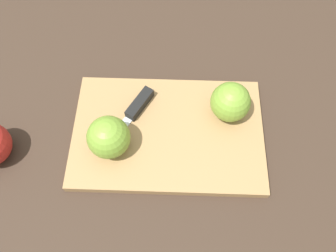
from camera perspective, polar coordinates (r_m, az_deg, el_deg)
The scene contains 5 objects.
ground_plane at distance 0.62m, azimuth 0.00°, elevation -1.58°, with size 4.00×4.00×0.00m, color #38281E.
cutting_board at distance 0.61m, azimuth 0.00°, elevation -1.22°, with size 0.37×0.26×0.02m.
apple_half_left at distance 0.60m, azimuth 10.79°, elevation 4.15°, with size 0.07×0.07×0.07m.
apple_half_right at distance 0.57m, azimuth -10.33°, elevation -1.95°, with size 0.08×0.08×0.08m.
knife at distance 0.62m, azimuth -5.40°, elevation 3.28°, with size 0.10×0.13×0.02m.
Camera 1 is at (0.02, 0.27, 0.56)m, focal length 35.00 mm.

